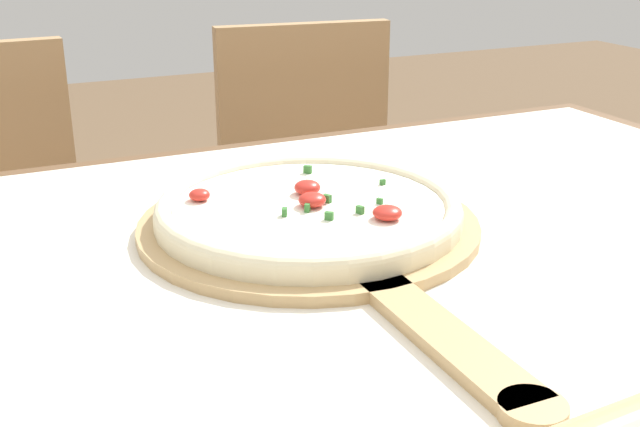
{
  "coord_description": "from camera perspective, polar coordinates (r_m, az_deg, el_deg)",
  "views": [
    {
      "loc": [
        -0.37,
        -0.66,
        1.12
      ],
      "look_at": [
        -0.04,
        0.06,
        0.81
      ],
      "focal_mm": 45.0,
      "sensor_mm": 36.0,
      "label": 1
    }
  ],
  "objects": [
    {
      "name": "chair_right",
      "position": [
        1.73,
        -0.23,
        0.56
      ],
      "size": [
        0.44,
        0.44,
        0.89
      ],
      "rotation": [
        0.0,
        0.0,
        -0.11
      ],
      "color": "tan",
      "rests_on": "ground_plane"
    },
    {
      "name": "pizza",
      "position": [
        0.88,
        -0.81,
        0.32
      ],
      "size": [
        0.34,
        0.34,
        0.03
      ],
      "color": "beige",
      "rests_on": "pizza_peel"
    },
    {
      "name": "pizza_peel",
      "position": [
        0.86,
        -0.16,
        -1.36
      ],
      "size": [
        0.38,
        0.6,
        0.01
      ],
      "color": "tan",
      "rests_on": "towel_cloth"
    },
    {
      "name": "towel_cloth",
      "position": [
        0.83,
        4.17,
        -3.13
      ],
      "size": [
        1.25,
        0.87,
        0.0
      ],
      "color": "white",
      "rests_on": "dining_table"
    },
    {
      "name": "dining_table",
      "position": [
        0.88,
        3.97,
        -9.85
      ],
      "size": [
        1.33,
        0.95,
        0.78
      ],
      "color": "brown",
      "rests_on": "ground_plane"
    }
  ]
}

